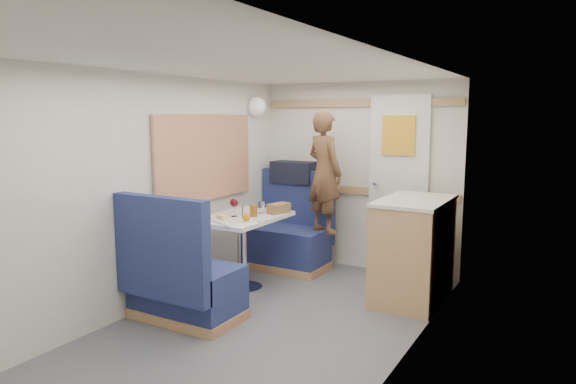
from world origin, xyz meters
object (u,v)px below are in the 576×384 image
Objects in this scene: tumbler_right at (261,207)px; dome_light at (257,106)px; pepper_grinder at (244,210)px; bench_near at (182,285)px; galley_counter at (413,249)px; wine_glass at (234,203)px; tray at (237,221)px; beer_glass at (254,211)px; duffel_bag at (294,172)px; orange_fruit at (246,217)px; dinette_table at (243,232)px; person at (324,172)px; bench_far at (288,240)px; tumbler_left at (208,216)px; bread_loaf at (279,208)px; salt_grinder at (244,210)px; cheese_block at (222,217)px.

dome_light is at bearing 125.90° from tumbler_right.
pepper_grinder is at bearing -65.12° from dome_light.
galley_counter is at bearing 43.94° from bench_near.
bench_near is 0.96m from wine_glass.
tray is 0.29m from beer_glass.
duffel_bag is 7.00× the size of orange_fruit.
dome_light is (-0.39, 0.85, 1.18)m from dinette_table.
wine_glass is 1.51× the size of beer_glass.
person is 0.93m from beer_glass.
bench_near is at bearing -90.00° from bench_far.
tray is at bearing -65.20° from dinette_table.
bench_near is 9.45× the size of tumbler_right.
tumbler_left is at bearing 103.28° from bench_near.
dinette_table is 0.30m from tumbler_right.
bench_far reaches higher than galley_counter.
pepper_grinder reaches higher than tray.
wine_glass is 0.31m from tumbler_right.
bench_far reaches higher than pepper_grinder.
dinette_table is 8.27× the size of beer_glass.
person reaches higher than duffel_bag.
person is 5.61× the size of bread_loaf.
person reaches higher than wine_glass.
wine_glass is 1.84× the size of salt_grinder.
bench_near reaches higher than galley_counter.
tray is at bearing 97.68° from person.
tumbler_right reaches higher than salt_grinder.
beer_glass is (0.19, -1.11, -0.24)m from duffel_bag.
tumbler_right is (0.19, 0.58, 0.00)m from tumbler_left.
tumbler_left is (-0.56, -1.21, -0.30)m from person.
tumbler_left is at bearing -162.68° from orange_fruit.
tray is at bearing -88.47° from beer_glass.
duffel_bag reaches higher than pepper_grinder.
dome_light reaches higher than dinette_table.
dome_light reaches higher than galley_counter.
bread_loaf is at bearing -42.67° from dome_light.
dome_light is 0.84m from duffel_bag.
orange_fruit is at bearing -77.72° from duffel_bag.
bench_near is at bearing -110.69° from orange_fruit.
beer_glass is at bearing 91.53° from tray.
dinette_table is at bearing -128.47° from bread_loaf.
dome_light is 2.02× the size of cheese_block.
bench_near is 5.25× the size of dome_light.
duffel_bag is (-0.07, 1.98, 0.72)m from bench_near.
dome_light reaches higher than cheese_block.
orange_fruit is 0.24m from cheese_block.
wine_glass reaches higher than beer_glass.
galley_counter is at bearing 12.11° from bread_loaf.
tray is 0.34m from pepper_grinder.
cheese_block is at bearing -81.46° from wine_glass.
bench_far is at bearing 2.12° from dome_light.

